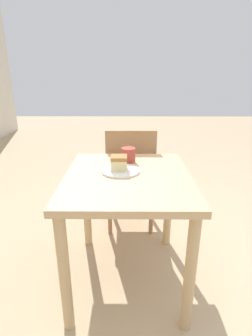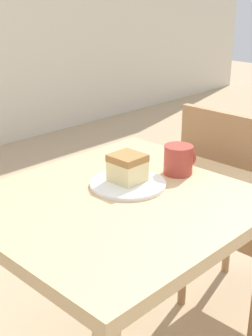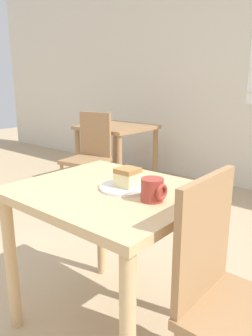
# 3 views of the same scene
# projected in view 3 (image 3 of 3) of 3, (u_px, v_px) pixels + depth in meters

# --- Properties ---
(dining_table_near) EXTENTS (0.86, 0.74, 0.76)m
(dining_table_near) POSITION_uv_depth(u_px,v_px,m) (110.00, 214.00, 1.56)
(dining_table_near) COLOR tan
(dining_table_near) RESTS_ON ground_plane
(dining_table_far) EXTENTS (0.78, 0.78, 0.72)m
(dining_table_far) POSITION_uv_depth(u_px,v_px,m) (117.00, 136.00, 4.00)
(dining_table_far) COLOR #9E754C
(dining_table_far) RESTS_ON ground_plane
(chair_near_window) EXTENTS (0.41, 0.41, 0.92)m
(chair_near_window) POSITION_uv_depth(u_px,v_px,m) (231.00, 295.00, 1.19)
(chair_near_window) COLOR #9E754C
(chair_near_window) RESTS_ON ground_plane
(chair_far_corner) EXTENTS (0.48, 0.48, 0.92)m
(chair_far_corner) POSITION_uv_depth(u_px,v_px,m) (89.00, 153.00, 3.51)
(chair_far_corner) COLOR #9E754C
(chair_far_corner) RESTS_ON ground_plane
(plate) EXTENTS (0.24, 0.24, 0.01)m
(plate) POSITION_uv_depth(u_px,v_px,m) (125.00, 187.00, 1.52)
(plate) COLOR white
(plate) RESTS_ON dining_table_near
(cake_slice) EXTENTS (0.10, 0.10, 0.09)m
(cake_slice) POSITION_uv_depth(u_px,v_px,m) (128.00, 177.00, 1.51)
(cake_slice) COLOR beige
(cake_slice) RESTS_ON plate
(coffee_mug) EXTENTS (0.10, 0.10, 0.10)m
(coffee_mug) POSITION_uv_depth(u_px,v_px,m) (153.00, 190.00, 1.36)
(coffee_mug) COLOR #9E382D
(coffee_mug) RESTS_ON dining_table_near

